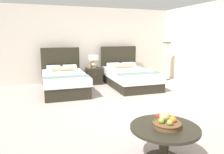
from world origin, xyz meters
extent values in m
cube|color=#A79890|center=(0.00, 0.00, -0.01)|extent=(9.90, 10.39, 0.02)
cube|color=beige|center=(0.00, 3.40, 1.27)|extent=(9.90, 0.12, 2.53)
cube|color=#29251A|center=(-1.02, 2.03, 0.16)|extent=(1.18, 2.03, 0.32)
cube|color=white|center=(-1.02, 2.03, 0.42)|extent=(1.22, 2.07, 0.20)
cube|color=#29251A|center=(-0.99, 3.06, 0.60)|extent=(1.21, 0.09, 1.20)
cube|color=white|center=(-1.25, 2.77, 0.59)|extent=(0.41, 0.31, 0.14)
cube|color=white|center=(-0.75, 2.76, 0.59)|extent=(0.41, 0.31, 0.14)
cylinder|color=tan|center=(-1.00, 2.53, 0.59)|extent=(0.63, 0.17, 0.15)
cube|color=slate|center=(-1.03, 1.49, 0.53)|extent=(1.20, 0.41, 0.01)
cube|color=#29251A|center=(1.02, 2.03, 0.13)|extent=(1.27, 2.15, 0.26)
cube|color=white|center=(1.02, 2.03, 0.39)|extent=(1.31, 2.19, 0.25)
cube|color=#29251A|center=(1.04, 3.12, 0.60)|extent=(1.30, 0.09, 1.21)
cube|color=white|center=(0.77, 2.83, 0.58)|extent=(0.45, 0.31, 0.14)
cube|color=white|center=(1.30, 2.82, 0.58)|extent=(0.45, 0.31, 0.14)
cylinder|color=tan|center=(1.03, 2.59, 0.59)|extent=(0.67, 0.17, 0.15)
cube|color=slate|center=(1.00, 1.36, 0.52)|extent=(1.29, 0.45, 0.01)
cube|color=#29251A|center=(0.04, 2.78, 0.27)|extent=(0.47, 0.47, 0.53)
sphere|color=tan|center=(0.04, 2.53, 0.35)|extent=(0.02, 0.02, 0.02)
cylinder|color=beige|center=(0.04, 2.80, 0.54)|extent=(0.15, 0.15, 0.02)
ellipsoid|color=beige|center=(0.04, 2.80, 0.65)|extent=(0.22, 0.22, 0.20)
cylinder|color=#99844C|center=(0.04, 2.80, 0.78)|extent=(0.02, 0.02, 0.04)
cylinder|color=silver|center=(0.04, 2.80, 0.87)|extent=(0.33, 0.33, 0.15)
cylinder|color=#9C7A5C|center=(-0.10, 2.74, 0.63)|extent=(0.08, 0.08, 0.19)
torus|color=#9C7A5C|center=(-0.10, 2.74, 0.73)|extent=(0.08, 0.08, 0.01)
cylinder|color=#29251A|center=(-0.29, -1.93, 0.21)|extent=(0.12, 0.12, 0.42)
cylinder|color=#29251A|center=(-0.29, -1.93, 0.44)|extent=(0.85, 0.85, 0.04)
cylinder|color=brown|center=(-0.28, -1.96, 0.49)|extent=(0.33, 0.33, 0.06)
torus|color=brown|center=(-0.28, -1.96, 0.52)|extent=(0.35, 0.35, 0.02)
sphere|color=#83AF46|center=(-0.36, -1.95, 0.55)|extent=(0.07, 0.07, 0.07)
sphere|color=#88AE49|center=(-0.30, -2.03, 0.55)|extent=(0.07, 0.07, 0.07)
sphere|color=orange|center=(-0.21, -1.97, 0.55)|extent=(0.09, 0.09, 0.09)
sphere|color=#C3BB7B|center=(-0.27, -1.89, 0.57)|extent=(0.13, 0.13, 0.13)
sphere|color=red|center=(-0.23, -1.67, 0.49)|extent=(0.07, 0.07, 0.07)
cube|color=black|center=(2.67, 2.57, 0.01)|extent=(0.22, 0.22, 0.03)
cube|color=#E7EDC2|center=(2.67, 2.57, 0.68)|extent=(0.18, 0.18, 1.29)
cube|color=black|center=(2.67, 2.57, 1.33)|extent=(0.22, 0.22, 0.02)
camera|label=1|loc=(-1.74, -4.08, 1.54)|focal=34.73mm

